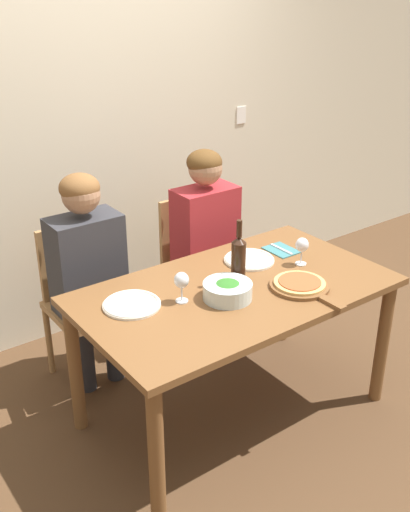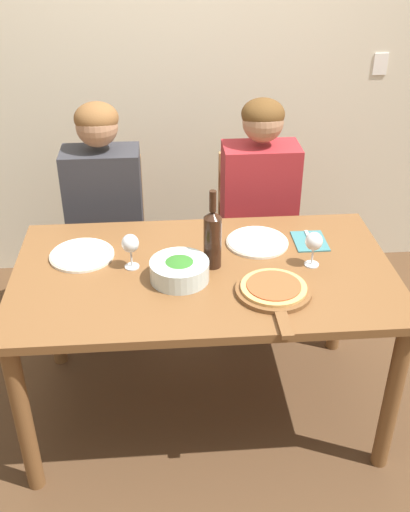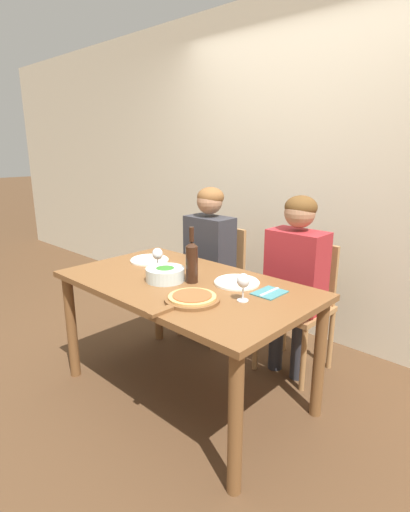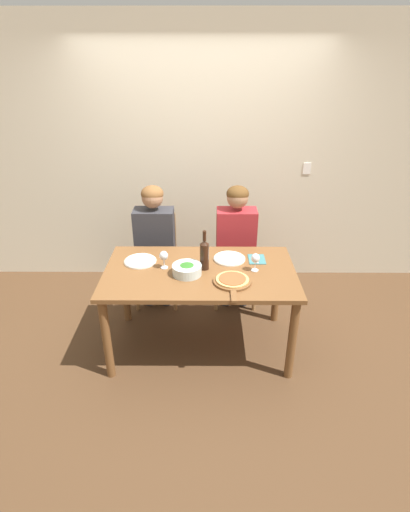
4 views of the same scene
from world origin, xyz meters
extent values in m
plane|color=#4C331E|center=(0.00, 0.00, 0.00)|extent=(40.00, 40.00, 0.00)
cube|color=beige|center=(0.00, 1.34, 1.35)|extent=(10.00, 0.05, 2.70)
cube|color=white|center=(1.10, 1.31, 1.25)|extent=(0.08, 0.01, 0.12)
cube|color=brown|center=(0.00, 0.00, 0.74)|extent=(1.55, 0.88, 0.04)
cylinder|color=brown|center=(-0.71, -0.38, 0.36)|extent=(0.07, 0.07, 0.72)
cylinder|color=brown|center=(0.71, -0.38, 0.36)|extent=(0.07, 0.07, 0.72)
cylinder|color=brown|center=(-0.71, 0.38, 0.36)|extent=(0.07, 0.07, 0.72)
cylinder|color=brown|center=(0.71, 0.38, 0.36)|extent=(0.07, 0.07, 0.72)
cube|color=#9E7042|center=(-0.45, 0.73, 0.46)|extent=(0.42, 0.42, 0.04)
cube|color=#9E7042|center=(-0.45, 0.93, 0.69)|extent=(0.38, 0.03, 0.43)
cylinder|color=#9E7042|center=(-0.64, 0.54, 0.22)|extent=(0.04, 0.04, 0.44)
cylinder|color=#9E7042|center=(-0.26, 0.54, 0.22)|extent=(0.04, 0.04, 0.44)
cylinder|color=#9E7042|center=(-0.64, 0.92, 0.22)|extent=(0.04, 0.04, 0.44)
cylinder|color=#9E7042|center=(-0.26, 0.92, 0.22)|extent=(0.04, 0.04, 0.44)
cube|color=#9E7042|center=(0.34, 0.73, 0.46)|extent=(0.42, 0.42, 0.04)
cube|color=#9E7042|center=(0.34, 0.93, 0.69)|extent=(0.38, 0.03, 0.43)
cylinder|color=#9E7042|center=(0.15, 0.54, 0.22)|extent=(0.04, 0.04, 0.44)
cylinder|color=#9E7042|center=(0.53, 0.54, 0.22)|extent=(0.04, 0.04, 0.44)
cylinder|color=#9E7042|center=(0.15, 0.92, 0.22)|extent=(0.04, 0.04, 0.44)
cylinder|color=#9E7042|center=(0.53, 0.92, 0.22)|extent=(0.04, 0.04, 0.44)
cylinder|color=#28282D|center=(-0.54, 0.65, 0.24)|extent=(0.10, 0.10, 0.47)
cylinder|color=#28282D|center=(-0.36, 0.65, 0.24)|extent=(0.10, 0.10, 0.47)
cube|color=#2D2D33|center=(-0.45, 0.71, 0.74)|extent=(0.38, 0.22, 0.54)
cylinder|color=#2D2D33|center=(-0.65, 0.47, 0.60)|extent=(0.07, 0.31, 0.14)
cylinder|color=#2D2D33|center=(-0.25, 0.47, 0.60)|extent=(0.07, 0.31, 0.14)
sphere|color=#9E7051|center=(-0.45, 0.71, 1.13)|extent=(0.20, 0.20, 0.20)
ellipsoid|color=brown|center=(-0.45, 0.72, 1.17)|extent=(0.21, 0.21, 0.15)
cylinder|color=#28282D|center=(0.25, 0.65, 0.24)|extent=(0.10, 0.10, 0.47)
cylinder|color=#28282D|center=(0.43, 0.65, 0.24)|extent=(0.10, 0.10, 0.47)
cube|color=maroon|center=(0.34, 0.71, 0.74)|extent=(0.38, 0.22, 0.54)
cylinder|color=maroon|center=(0.14, 0.47, 0.60)|extent=(0.07, 0.31, 0.14)
cylinder|color=maroon|center=(0.54, 0.47, 0.60)|extent=(0.07, 0.31, 0.14)
sphere|color=#9E7051|center=(0.34, 0.71, 1.13)|extent=(0.20, 0.20, 0.20)
ellipsoid|color=#563819|center=(0.34, 0.72, 1.17)|extent=(0.21, 0.21, 0.15)
cylinder|color=black|center=(0.04, 0.03, 0.87)|extent=(0.07, 0.07, 0.22)
cone|color=black|center=(0.04, 0.03, 1.00)|extent=(0.07, 0.07, 0.03)
cylinder|color=black|center=(0.04, 0.03, 1.05)|extent=(0.03, 0.03, 0.09)
cylinder|color=silver|center=(-0.10, -0.06, 0.80)|extent=(0.23, 0.23, 0.08)
ellipsoid|color=#2D6B23|center=(-0.10, -0.06, 0.80)|extent=(0.19, 0.19, 0.09)
cylinder|color=silver|center=(-0.50, 0.14, 0.77)|extent=(0.27, 0.27, 0.01)
torus|color=silver|center=(-0.50, 0.14, 0.77)|extent=(0.26, 0.26, 0.02)
cylinder|color=silver|center=(0.25, 0.19, 0.77)|extent=(0.27, 0.27, 0.01)
torus|color=silver|center=(0.25, 0.19, 0.77)|extent=(0.26, 0.26, 0.02)
cylinder|color=brown|center=(0.25, -0.18, 0.77)|extent=(0.29, 0.29, 0.02)
cube|color=brown|center=(0.25, -0.40, 0.77)|extent=(0.04, 0.14, 0.02)
cylinder|color=tan|center=(0.25, -0.18, 0.78)|extent=(0.25, 0.25, 0.01)
cylinder|color=#AD4C28|center=(0.25, -0.18, 0.79)|extent=(0.21, 0.21, 0.01)
cylinder|color=silver|center=(-0.29, 0.04, 0.76)|extent=(0.06, 0.06, 0.01)
cylinder|color=silver|center=(-0.29, 0.04, 0.80)|extent=(0.01, 0.01, 0.07)
ellipsoid|color=silver|center=(-0.29, 0.04, 0.87)|extent=(0.07, 0.07, 0.08)
ellipsoid|color=maroon|center=(-0.29, 0.04, 0.86)|extent=(0.06, 0.06, 0.03)
cylinder|color=silver|center=(0.44, 0.00, 0.76)|extent=(0.06, 0.06, 0.01)
cylinder|color=silver|center=(0.44, 0.00, 0.80)|extent=(0.01, 0.01, 0.07)
ellipsoid|color=silver|center=(0.44, 0.00, 0.87)|extent=(0.07, 0.07, 0.08)
ellipsoid|color=maroon|center=(0.44, 0.00, 0.86)|extent=(0.06, 0.06, 0.03)
cube|color=#387075|center=(0.48, 0.19, 0.76)|extent=(0.14, 0.18, 0.01)
cube|color=silver|center=(0.48, 0.19, 0.77)|extent=(0.01, 0.17, 0.01)
camera|label=1|loc=(-1.66, -2.00, 2.14)|focal=42.00mm
camera|label=2|loc=(-0.16, -2.05, 2.06)|focal=42.00mm
camera|label=3|loc=(1.64, -1.56, 1.55)|focal=28.00mm
camera|label=4|loc=(0.06, -2.82, 2.34)|focal=28.00mm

